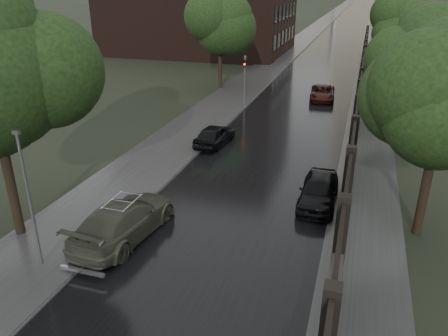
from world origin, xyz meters
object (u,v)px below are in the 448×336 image
tree_left_far (220,31)px  tree_right_b (411,56)px  traffic_light (245,76)px  tree_right_c (398,29)px  volga_sedan (124,220)px  hatchback_left (215,135)px  lamp_post (30,200)px  tree_right_a (440,115)px  car_right_near (319,190)px  car_right_far (322,93)px

tree_left_far → tree_right_b: (15.50, -8.00, -0.29)m
traffic_light → tree_right_b: bearing=-14.2°
tree_right_b → tree_right_c: 18.00m
volga_sedan → traffic_light: bearing=-83.0°
tree_left_far → traffic_light: bearing=-53.5°
tree_left_far → tree_right_b: size_ratio=1.05×
tree_left_far → volga_sedan: 26.55m
tree_right_c → traffic_light: tree_right_c is taller
traffic_light → hatchback_left: size_ratio=1.06×
tree_right_b → hatchback_left: tree_right_b is taller
traffic_light → tree_left_far: bearing=126.5°
traffic_light → volga_sedan: traffic_light is taller
tree_right_b → traffic_light: tree_right_b is taller
tree_left_far → tree_right_b: 17.45m
lamp_post → hatchback_left: 14.11m
tree_right_a → hatchback_left: tree_right_a is taller
tree_right_a → car_right_near: bearing=162.2°
tree_left_far → hatchback_left: tree_left_far is taller
car_right_near → tree_right_a: bearing=-17.7°
tree_right_a → traffic_light: tree_right_a is taller
car_right_far → tree_right_a: bearing=-78.2°
tree_right_a → hatchback_left: (-11.10, 7.35, -4.31)m
tree_right_a → lamp_post: tree_right_a is taller
tree_left_far → tree_right_a: tree_left_far is taller
tree_right_c → traffic_light: bearing=-128.2°
tree_right_c → tree_right_b: bearing=-90.0°
tree_left_far → tree_right_c: 18.45m
volga_sedan → tree_right_c: bearing=-102.2°
tree_right_c → car_right_near: tree_right_c is taller
car_right_far → hatchback_left: bearing=-115.4°
tree_left_far → car_right_near: 24.05m
volga_sedan → car_right_far: size_ratio=1.23×
tree_right_b → hatchback_left: size_ratio=1.86×
tree_right_a → traffic_light: 20.85m
lamp_post → hatchback_left: (1.80, 13.85, -2.03)m
tree_right_a → tree_right_b: same height
hatchback_left → car_right_far: bearing=-105.6°
tree_left_far → hatchback_left: bearing=-73.3°
lamp_post → hatchback_left: bearing=82.6°
volga_sedan → tree_right_a: bearing=-156.1°
traffic_light → car_right_far: bearing=32.2°
car_right_near → lamp_post: bearing=-138.3°
tree_right_a → tree_right_c: size_ratio=1.00×
tree_right_b → volga_sedan: tree_right_b is taller
hatchback_left → car_right_far: size_ratio=0.88×
lamp_post → car_right_near: bearing=41.6°
traffic_light → car_right_near: traffic_light is taller
tree_right_b → tree_right_a: bearing=-90.0°
hatchback_left → tree_right_b: bearing=-143.4°
tree_right_a → volga_sedan: 12.45m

